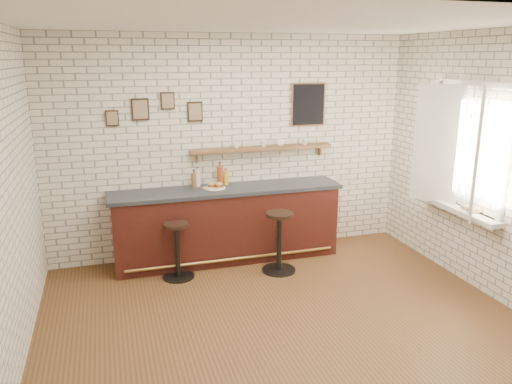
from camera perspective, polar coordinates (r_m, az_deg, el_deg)
ground at (r=5.53m, az=2.71°, el=-13.95°), size 5.00×5.00×0.00m
bar_counter at (r=6.78m, az=-3.30°, el=-3.65°), size 3.10×0.65×1.01m
sandwich_plate at (r=6.63m, az=-4.74°, el=0.48°), size 0.28×0.28×0.01m
ciabatta_sandwich at (r=6.62m, az=-4.67°, el=0.82°), size 0.21×0.14×0.07m
potato_chips at (r=6.62m, az=-4.93°, el=0.52°), size 0.27×0.18×0.00m
bitters_bottle_brown at (r=6.72m, az=-7.10°, el=1.40°), size 0.07×0.07×0.23m
bitters_bottle_white at (r=6.72m, az=-6.69°, el=1.53°), size 0.07×0.07×0.26m
bitters_bottle_amber at (r=6.78m, az=-4.14°, el=1.90°), size 0.08×0.08×0.32m
condiment_bottle_yellow at (r=6.80m, az=-3.46°, el=1.63°), size 0.07×0.07×0.22m
bar_stool_left at (r=6.32m, az=-8.98°, el=-6.40°), size 0.40×0.40×0.72m
bar_stool_right at (r=6.43m, az=2.67°, el=-5.50°), size 0.44×0.44×0.79m
wall_shelf at (r=6.87m, az=0.70°, el=5.00°), size 2.00×0.18×0.18m
shelf_cup_a at (r=6.76m, az=-2.35°, el=5.38°), size 0.15×0.15×0.09m
shelf_cup_b at (r=6.87m, az=0.89°, el=5.56°), size 0.13×0.13×0.09m
shelf_cup_c at (r=6.94m, az=2.74°, el=5.66°), size 0.14×0.14×0.09m
shelf_cup_d at (r=7.07m, az=5.62°, el=5.75°), size 0.10×0.10×0.08m
back_wall_decor at (r=6.82m, az=-0.90°, el=9.74°), size 2.96×0.02×0.56m
window_sill at (r=6.56m, az=22.06°, el=-1.82°), size 0.20×1.35×0.06m
casement_window at (r=6.37m, az=22.42°, el=4.61°), size 0.40×1.30×1.56m
book_lower at (r=6.40m, az=22.96°, el=-1.93°), size 0.19×0.25×0.02m
book_upper at (r=6.42m, az=22.84°, el=-1.71°), size 0.19×0.23×0.02m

